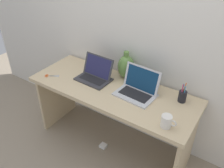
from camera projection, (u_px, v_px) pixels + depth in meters
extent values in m
plane|color=gray|center=(112.00, 143.00, 2.68)|extent=(6.00, 6.00, 0.00)
cube|color=silver|center=(132.00, 31.00, 2.26)|extent=(4.40, 0.04, 2.40)
cube|color=#D1B78C|center=(112.00, 90.00, 2.28)|extent=(1.64, 0.62, 0.04)
cube|color=#D1B78C|center=(58.00, 95.00, 2.85)|extent=(0.03, 0.53, 0.70)
cube|color=#D1B78C|center=(185.00, 152.00, 2.12)|extent=(0.03, 0.53, 0.70)
cube|color=#333338|center=(94.00, 79.00, 2.39)|extent=(0.35, 0.25, 0.01)
cube|color=black|center=(93.00, 78.00, 2.39)|extent=(0.28, 0.15, 0.00)
cube|color=#333338|center=(98.00, 66.00, 2.38)|extent=(0.34, 0.10, 0.21)
cube|color=#23234C|center=(98.00, 66.00, 2.38)|extent=(0.30, 0.09, 0.19)
cube|color=silver|center=(135.00, 95.00, 2.17)|extent=(0.37, 0.28, 0.01)
cube|color=black|center=(135.00, 94.00, 2.17)|extent=(0.29, 0.17, 0.00)
cube|color=silver|center=(142.00, 79.00, 2.17)|extent=(0.36, 0.09, 0.23)
cube|color=navy|center=(142.00, 79.00, 2.17)|extent=(0.31, 0.08, 0.20)
ellipsoid|color=#5B843D|center=(126.00, 67.00, 2.38)|extent=(0.17, 0.17, 0.24)
cylinder|color=#5B843D|center=(126.00, 54.00, 2.30)|extent=(0.05, 0.05, 0.05)
cylinder|color=white|center=(166.00, 121.00, 1.81)|extent=(0.08, 0.08, 0.10)
torus|color=white|center=(173.00, 123.00, 1.78)|extent=(0.06, 0.01, 0.06)
cylinder|color=black|center=(182.00, 96.00, 2.07)|extent=(0.07, 0.07, 0.10)
cylinder|color=#D83359|center=(182.00, 92.00, 2.04)|extent=(0.01, 0.01, 0.15)
cylinder|color=#338CBF|center=(185.00, 93.00, 2.04)|extent=(0.01, 0.02, 0.14)
cylinder|color=orange|center=(184.00, 90.00, 2.05)|extent=(0.03, 0.01, 0.16)
cylinder|color=#338CBF|center=(182.00, 91.00, 2.06)|extent=(0.02, 0.04, 0.14)
cube|color=#B7B7BC|center=(54.00, 76.00, 2.46)|extent=(0.09, 0.07, 0.00)
cube|color=#B7B7BC|center=(54.00, 76.00, 2.45)|extent=(0.10, 0.05, 0.00)
torus|color=orange|center=(46.00, 76.00, 2.45)|extent=(0.03, 0.03, 0.01)
torus|color=orange|center=(47.00, 75.00, 2.46)|extent=(0.03, 0.04, 0.01)
cube|color=white|center=(103.00, 146.00, 2.62)|extent=(0.07, 0.07, 0.03)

